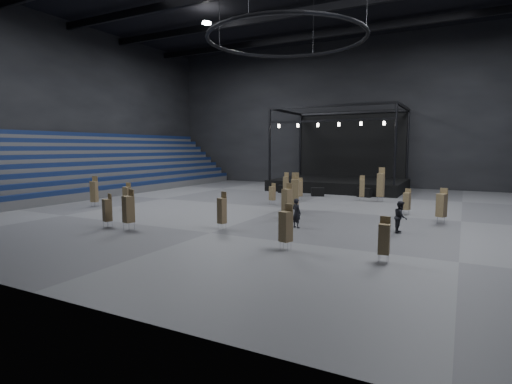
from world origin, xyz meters
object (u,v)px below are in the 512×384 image
at_px(chair_stack_7, 384,238).
at_px(chair_stack_14, 407,201).
at_px(flight_case_right, 364,193).
at_px(chair_stack_9, 295,192).
at_px(chair_stack_16, 222,210).
at_px(chair_stack_4, 299,188).
at_px(flight_case_mid, 318,192).
at_px(chair_stack_13, 381,184).
at_px(chair_stack_1, 107,210).
at_px(chair_stack_12, 295,184).
at_px(chair_stack_15, 286,185).
at_px(chair_stack_8, 94,191).
at_px(chair_stack_11, 287,201).
at_px(chair_stack_0, 286,226).
at_px(flight_case_left, 284,189).
at_px(chair_stack_5, 129,208).
at_px(chair_stack_10, 127,195).
at_px(chair_stack_2, 442,205).
at_px(chair_stack_3, 362,188).
at_px(crew_member, 401,217).
at_px(man_center, 296,213).
at_px(chair_stack_6, 272,193).

distance_m(chair_stack_7, chair_stack_14, 13.13).
bearing_deg(flight_case_right, chair_stack_9, -103.16).
distance_m(chair_stack_9, chair_stack_16, 8.10).
xyz_separation_m(flight_case_right, chair_stack_14, (4.95, -8.90, 0.56)).
bearing_deg(chair_stack_4, chair_stack_9, -51.43).
bearing_deg(flight_case_mid, chair_stack_4, -96.36).
bearing_deg(chair_stack_9, chair_stack_13, 45.20).
height_order(chair_stack_1, chair_stack_9, chair_stack_9).
height_order(chair_stack_12, chair_stack_15, chair_stack_15).
relative_size(chair_stack_8, chair_stack_16, 1.12).
bearing_deg(chair_stack_1, chair_stack_11, 58.53).
height_order(chair_stack_11, chair_stack_13, chair_stack_13).
height_order(flight_case_right, chair_stack_4, chair_stack_4).
bearing_deg(chair_stack_16, chair_stack_0, -13.72).
xyz_separation_m(chair_stack_1, chair_stack_11, (8.66, 7.21, 0.22)).
bearing_deg(flight_case_left, chair_stack_12, -45.14).
bearing_deg(chair_stack_8, chair_stack_7, -30.28).
bearing_deg(flight_case_right, chair_stack_5, -111.65).
bearing_deg(chair_stack_10, chair_stack_11, 3.52).
bearing_deg(chair_stack_4, chair_stack_2, -7.14).
relative_size(chair_stack_8, chair_stack_9, 0.85).
bearing_deg(chair_stack_3, chair_stack_12, 163.41).
relative_size(chair_stack_12, crew_member, 1.27).
distance_m(chair_stack_5, chair_stack_13, 22.14).
bearing_deg(flight_case_right, chair_stack_11, -96.99).
bearing_deg(chair_stack_15, flight_case_mid, 38.68).
height_order(chair_stack_15, man_center, chair_stack_15).
bearing_deg(chair_stack_6, chair_stack_1, -95.76).
xyz_separation_m(flight_case_right, chair_stack_4, (-4.72, -5.21, 0.66)).
height_order(chair_stack_6, chair_stack_9, chair_stack_9).
bearing_deg(chair_stack_14, flight_case_right, 131.67).
distance_m(chair_stack_12, chair_stack_15, 1.40).
height_order(chair_stack_3, chair_stack_8, chair_stack_8).
bearing_deg(chair_stack_7, chair_stack_3, 101.96).
xyz_separation_m(chair_stack_4, man_center, (4.40, -11.66, -0.21)).
relative_size(chair_stack_5, chair_stack_6, 1.33).
bearing_deg(chair_stack_8, chair_stack_12, 33.37).
bearing_deg(man_center, flight_case_right, -66.30).
bearing_deg(chair_stack_3, chair_stack_8, -155.81).
bearing_deg(chair_stack_4, chair_stack_12, 138.47).
xyz_separation_m(chair_stack_1, man_center, (10.16, 5.14, -0.18)).
relative_size(chair_stack_3, chair_stack_11, 0.92).
bearing_deg(chair_stack_4, chair_stack_6, -88.28).
bearing_deg(chair_stack_4, flight_case_mid, 103.63).
height_order(flight_case_mid, chair_stack_12, chair_stack_12).
xyz_separation_m(chair_stack_0, chair_stack_7, (4.45, -0.00, -0.12)).
relative_size(flight_case_left, chair_stack_7, 0.63).
height_order(chair_stack_8, chair_stack_15, chair_stack_8).
xyz_separation_m(chair_stack_7, chair_stack_16, (-9.69, 2.69, 0.10)).
bearing_deg(chair_stack_2, chair_stack_15, 175.27).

